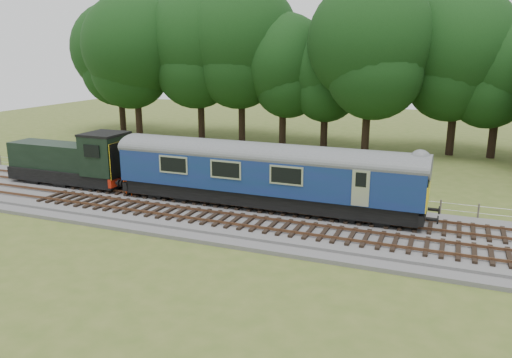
% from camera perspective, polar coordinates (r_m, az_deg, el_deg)
% --- Properties ---
extents(ground, '(120.00, 120.00, 0.00)m').
position_cam_1_polar(ground, '(27.18, 7.12, -5.59)').
color(ground, '#475A21').
rests_on(ground, ground).
extents(ballast, '(70.00, 7.00, 0.35)m').
position_cam_1_polar(ballast, '(27.12, 7.13, -5.25)').
color(ballast, '#4C4C4F').
rests_on(ballast, ground).
extents(track_north, '(67.20, 2.40, 0.21)m').
position_cam_1_polar(track_north, '(28.33, 7.87, -3.89)').
color(track_north, black).
rests_on(track_north, ballast).
extents(track_south, '(67.20, 2.40, 0.21)m').
position_cam_1_polar(track_south, '(25.59, 6.22, -5.87)').
color(track_south, black).
rests_on(track_south, ballast).
extents(fence, '(64.00, 0.12, 1.00)m').
position_cam_1_polar(fence, '(31.34, 9.24, -2.94)').
color(fence, '#6B6054').
rests_on(fence, ground).
extents(tree_line, '(70.00, 8.00, 18.00)m').
position_cam_1_polar(tree_line, '(48.09, 13.89, 2.93)').
color(tree_line, black).
rests_on(tree_line, ground).
extents(dmu_railcar, '(18.05, 2.86, 3.88)m').
position_cam_1_polar(dmu_railcar, '(28.77, 0.98, 1.07)').
color(dmu_railcar, black).
rests_on(dmu_railcar, ground).
extents(shunter_loco, '(8.91, 2.60, 3.38)m').
position_cam_1_polar(shunter_loco, '(36.16, -20.13, 1.93)').
color(shunter_loco, black).
rests_on(shunter_loco, ground).
extents(worker, '(0.82, 0.74, 1.88)m').
position_cam_1_polar(worker, '(32.42, -14.38, -0.24)').
color(worker, '#FF430D').
rests_on(worker, ballast).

